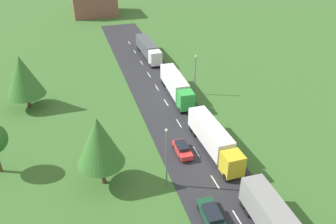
# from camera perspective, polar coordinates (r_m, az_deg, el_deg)

# --- Properties ---
(road) EXTENTS (10.00, 140.00, 0.06)m
(road) POSITION_cam_1_polar(r_m,az_deg,el_deg) (43.38, 7.48, -10.92)
(road) COLOR #2B2B30
(road) RESTS_ON ground
(lane_marking_centre) EXTENTS (0.16, 118.53, 0.01)m
(lane_marking_centre) POSITION_cam_1_polar(r_m,az_deg,el_deg) (40.84, 9.69, -14.26)
(lane_marking_centre) COLOR white
(lane_marking_centre) RESTS_ON road
(truck_second) EXTENTS (2.79, 12.92, 3.64)m
(truck_second) POSITION_cam_1_polar(r_m,az_deg,el_deg) (46.58, 7.62, -4.35)
(truck_second) COLOR yellow
(truck_second) RESTS_ON road
(truck_third) EXTENTS (2.83, 13.21, 3.62)m
(truck_third) POSITION_cam_1_polar(r_m,az_deg,el_deg) (60.41, 1.37, 4.52)
(truck_third) COLOR green
(truck_third) RESTS_ON road
(truck_fourth) EXTENTS (2.75, 13.70, 3.43)m
(truck_fourth) POSITION_cam_1_polar(r_m,az_deg,el_deg) (78.09, -3.32, 10.53)
(truck_fourth) COLOR white
(truck_fourth) RESTS_ON road
(car_second) EXTENTS (2.02, 4.65, 1.36)m
(car_second) POSITION_cam_1_polar(r_m,az_deg,el_deg) (38.08, 7.29, -16.58)
(car_second) COLOR #19472D
(car_second) RESTS_ON road
(car_third) EXTENTS (1.75, 4.16, 1.48)m
(car_third) POSITION_cam_1_polar(r_m,az_deg,el_deg) (46.42, 2.41, -6.19)
(car_third) COLOR red
(car_third) RESTS_ON road
(lamppost_second) EXTENTS (0.36, 0.36, 8.15)m
(lamppost_second) POSITION_cam_1_polar(r_m,az_deg,el_deg) (39.20, -0.26, -7.23)
(lamppost_second) COLOR slate
(lamppost_second) RESTS_ON ground
(lamppost_third) EXTENTS (0.36, 0.36, 7.37)m
(lamppost_third) POSITION_cam_1_polar(r_m,az_deg,el_deg) (60.50, 4.54, 6.56)
(lamppost_third) COLOR slate
(lamppost_third) RESTS_ON ground
(tree_oak) EXTENTS (6.16, 6.16, 9.11)m
(tree_oak) POSITION_cam_1_polar(r_m,az_deg,el_deg) (60.00, -23.07, 5.54)
(tree_oak) COLOR #513823
(tree_oak) RESTS_ON ground
(tree_birch) EXTENTS (5.57, 5.57, 9.20)m
(tree_birch) POSITION_cam_1_polar(r_m,az_deg,el_deg) (39.48, -11.44, -4.81)
(tree_birch) COLOR #513823
(tree_birch) RESTS_ON ground
(distant_building) EXTENTS (13.32, 12.66, 8.55)m
(distant_building) POSITION_cam_1_polar(r_m,az_deg,el_deg) (116.57, -12.28, 17.72)
(distant_building) COLOR brown
(distant_building) RESTS_ON ground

